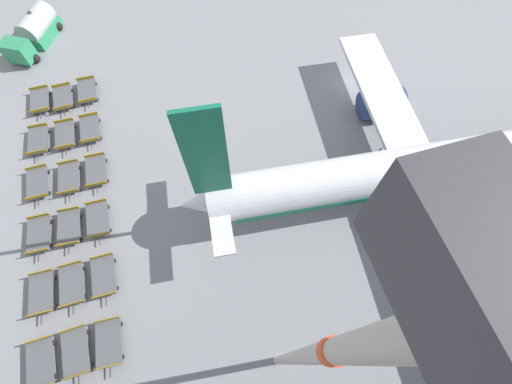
{
  "coord_description": "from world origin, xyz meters",
  "views": [
    {
      "loc": [
        22.21,
        -17.24,
        26.86
      ],
      "look_at": [
        10.46,
        -13.79,
        2.55
      ],
      "focal_mm": 24.0,
      "sensor_mm": 36.0,
      "label": 1
    }
  ],
  "objects_px": {
    "baggage_dolly_row_mid_b_col_b": "(90,129)",
    "baggage_dolly_row_near_col_b": "(38,140)",
    "baggage_dolly_row_mid_b_col_e": "(104,276)",
    "airplane": "(431,166)",
    "baggage_dolly_row_near_col_d": "(39,234)",
    "baggage_dolly_row_near_col_a": "(40,101)",
    "baggage_dolly_row_mid_b_col_f": "(109,343)",
    "baggage_dolly_row_near_col_f": "(40,363)",
    "baggage_dolly_row_near_col_e": "(41,293)",
    "apron_light_mast": "(301,357)",
    "baggage_dolly_row_mid_a_col_d": "(69,227)",
    "baggage_dolly_row_mid_b_col_d": "(98,219)",
    "baggage_dolly_row_mid_a_col_a": "(63,98)",
    "baggage_dolly_row_mid_a_col_c": "(69,178)",
    "fuel_tanker_primary": "(34,31)",
    "baggage_dolly_row_mid_a_col_f": "(76,352)",
    "baggage_dolly_row_mid_b_col_a": "(87,91)",
    "baggage_dolly_row_mid_b_col_c": "(96,171)",
    "baggage_dolly_row_mid_a_col_b": "(65,135)",
    "baggage_dolly_row_mid_a_col_e": "(72,284)",
    "baggage_dolly_row_near_col_c": "(38,183)"
  },
  "relations": [
    {
      "from": "baggage_dolly_row_near_col_e",
      "to": "baggage_dolly_row_mid_a_col_d",
      "type": "distance_m",
      "value": 5.32
    },
    {
      "from": "baggage_dolly_row_mid_a_col_c",
      "to": "baggage_dolly_row_mid_a_col_d",
      "type": "distance_m",
      "value": 4.79
    },
    {
      "from": "airplane",
      "to": "baggage_dolly_row_near_col_d",
      "type": "bearing_deg",
      "value": -98.0
    },
    {
      "from": "baggage_dolly_row_mid_b_col_e",
      "to": "baggage_dolly_row_near_col_a",
      "type": "bearing_deg",
      "value": -166.85
    },
    {
      "from": "baggage_dolly_row_mid_a_col_e",
      "to": "baggage_dolly_row_mid_b_col_f",
      "type": "xyz_separation_m",
      "value": [
        4.92,
        2.32,
        0.0
      ]
    },
    {
      "from": "baggage_dolly_row_near_col_a",
      "to": "baggage_dolly_row_near_col_e",
      "type": "xyz_separation_m",
      "value": [
        19.53,
        -0.05,
        0.0
      ]
    },
    {
      "from": "baggage_dolly_row_near_col_f",
      "to": "baggage_dolly_row_mid_a_col_c",
      "type": "bearing_deg",
      "value": 170.06
    },
    {
      "from": "baggage_dolly_row_mid_b_col_d",
      "to": "baggage_dolly_row_near_col_a",
      "type": "bearing_deg",
      "value": -162.88
    },
    {
      "from": "baggage_dolly_row_mid_b_col_c",
      "to": "baggage_dolly_row_mid_b_col_e",
      "type": "height_order",
      "value": "same"
    },
    {
      "from": "baggage_dolly_row_mid_a_col_a",
      "to": "baggage_dolly_row_mid_b_col_f",
      "type": "height_order",
      "value": "same"
    },
    {
      "from": "baggage_dolly_row_near_col_c",
      "to": "baggage_dolly_row_near_col_d",
      "type": "xyz_separation_m",
      "value": [
        4.97,
        0.07,
        0.0
      ]
    },
    {
      "from": "baggage_dolly_row_mid_b_col_a",
      "to": "baggage_dolly_row_mid_a_col_d",
      "type": "bearing_deg",
      "value": -9.45
    },
    {
      "from": "baggage_dolly_row_mid_a_col_b",
      "to": "baggage_dolly_row_mid_a_col_e",
      "type": "xyz_separation_m",
      "value": [
        14.47,
        -0.08,
        0.0
      ]
    },
    {
      "from": "baggage_dolly_row_near_col_f",
      "to": "baggage_dolly_row_mid_b_col_f",
      "type": "height_order",
      "value": "same"
    },
    {
      "from": "baggage_dolly_row_mid_a_col_d",
      "to": "baggage_dolly_row_mid_b_col_a",
      "type": "height_order",
      "value": "same"
    },
    {
      "from": "baggage_dolly_row_near_col_c",
      "to": "baggage_dolly_row_mid_a_col_d",
      "type": "xyz_separation_m",
      "value": [
        5.02,
        2.45,
        0.0
      ]
    },
    {
      "from": "baggage_dolly_row_mid_a_col_c",
      "to": "apron_light_mast",
      "type": "xyz_separation_m",
      "value": [
        18.95,
        13.16,
        14.41
      ]
    },
    {
      "from": "baggage_dolly_row_near_col_f",
      "to": "baggage_dolly_row_mid_a_col_d",
      "type": "xyz_separation_m",
      "value": [
        -9.71,
        2.34,
        0.0
      ]
    },
    {
      "from": "baggage_dolly_row_mid_b_col_b",
      "to": "baggage_dolly_row_near_col_b",
      "type": "bearing_deg",
      "value": -90.42
    },
    {
      "from": "baggage_dolly_row_mid_a_col_a",
      "to": "baggage_dolly_row_mid_a_col_b",
      "type": "relative_size",
      "value": 1.0
    },
    {
      "from": "baggage_dolly_row_mid_a_col_a",
      "to": "baggage_dolly_row_near_col_f",
      "type": "bearing_deg",
      "value": -5.61
    },
    {
      "from": "baggage_dolly_row_mid_a_col_c",
      "to": "baggage_dolly_row_mid_b_col_f",
      "type": "distance_m",
      "value": 14.67
    },
    {
      "from": "baggage_dolly_row_near_col_d",
      "to": "baggage_dolly_row_near_col_f",
      "type": "xyz_separation_m",
      "value": [
        9.77,
        0.04,
        0.0
      ]
    },
    {
      "from": "fuel_tanker_primary",
      "to": "baggage_dolly_row_near_col_f",
      "type": "relative_size",
      "value": 1.98
    },
    {
      "from": "baggage_dolly_row_mid_a_col_a",
      "to": "baggage_dolly_row_mid_a_col_c",
      "type": "xyz_separation_m",
      "value": [
        9.64,
        0.17,
        0.0
      ]
    },
    {
      "from": "baggage_dolly_row_mid_a_col_a",
      "to": "baggage_dolly_row_mid_b_col_b",
      "type": "xyz_separation_m",
      "value": [
        4.71,
        2.35,
        0.0
      ]
    },
    {
      "from": "baggage_dolly_row_near_col_e",
      "to": "baggage_dolly_row_mid_b_col_e",
      "type": "relative_size",
      "value": 1.0
    },
    {
      "from": "baggage_dolly_row_near_col_b",
      "to": "baggage_dolly_row_mid_b_col_e",
      "type": "relative_size",
      "value": 1.01
    },
    {
      "from": "baggage_dolly_row_near_col_a",
      "to": "baggage_dolly_row_mid_b_col_a",
      "type": "xyz_separation_m",
      "value": [
        0.02,
        4.61,
        0.0
      ]
    },
    {
      "from": "baggage_dolly_row_mid_a_col_f",
      "to": "apron_light_mast",
      "type": "xyz_separation_m",
      "value": [
        4.5,
        13.33,
        14.41
      ]
    },
    {
      "from": "baggage_dolly_row_mid_b_col_b",
      "to": "baggage_dolly_row_mid_b_col_d",
      "type": "bearing_deg",
      "value": -0.27
    },
    {
      "from": "baggage_dolly_row_mid_b_col_e",
      "to": "apron_light_mast",
      "type": "xyz_separation_m",
      "value": [
        9.31,
        10.97,
        14.41
      ]
    },
    {
      "from": "baggage_dolly_row_near_col_e",
      "to": "fuel_tanker_primary",
      "type": "bearing_deg",
      "value": -179.96
    },
    {
      "from": "baggage_dolly_row_near_col_e",
      "to": "baggage_dolly_row_mid_a_col_f",
      "type": "relative_size",
      "value": 1.0
    },
    {
      "from": "airplane",
      "to": "baggage_dolly_row_near_col_e",
      "type": "relative_size",
      "value": 10.45
    },
    {
      "from": "baggage_dolly_row_mid_a_col_a",
      "to": "baggage_dolly_row_near_col_c",
      "type": "bearing_deg",
      "value": -14.79
    },
    {
      "from": "baggage_dolly_row_mid_b_col_e",
      "to": "fuel_tanker_primary",
      "type": "bearing_deg",
      "value": -170.94
    },
    {
      "from": "baggage_dolly_row_near_col_b",
      "to": "baggage_dolly_row_mid_b_col_e",
      "type": "distance_m",
      "value": 15.35
    },
    {
      "from": "baggage_dolly_row_mid_a_col_e",
      "to": "apron_light_mast",
      "type": "bearing_deg",
      "value": 55.01
    },
    {
      "from": "baggage_dolly_row_near_col_e",
      "to": "baggage_dolly_row_mid_a_col_c",
      "type": "bearing_deg",
      "value": 165.86
    },
    {
      "from": "baggage_dolly_row_mid_a_col_f",
      "to": "baggage_dolly_row_near_col_b",
      "type": "bearing_deg",
      "value": -172.97
    },
    {
      "from": "baggage_dolly_row_mid_a_col_d",
      "to": "baggage_dolly_row_near_col_b",
      "type": "bearing_deg",
      "value": -166.39
    },
    {
      "from": "baggage_dolly_row_mid_a_col_f",
      "to": "apron_light_mast",
      "type": "distance_m",
      "value": 20.14
    },
    {
      "from": "baggage_dolly_row_mid_a_col_d",
      "to": "baggage_dolly_row_mid_a_col_e",
      "type": "relative_size",
      "value": 1.01
    },
    {
      "from": "baggage_dolly_row_near_col_d",
      "to": "baggage_dolly_row_mid_b_col_d",
      "type": "xyz_separation_m",
      "value": [
        0.0,
        4.72,
        0.0
      ]
    },
    {
      "from": "baggage_dolly_row_near_col_a",
      "to": "baggage_dolly_row_mid_b_col_f",
      "type": "bearing_deg",
      "value": 10.43
    },
    {
      "from": "baggage_dolly_row_mid_a_col_b",
      "to": "baggage_dolly_row_mid_b_col_c",
      "type": "distance_m",
      "value": 5.42
    },
    {
      "from": "baggage_dolly_row_mid_b_col_c",
      "to": "apron_light_mast",
      "type": "distance_m",
      "value": 26.18
    },
    {
      "from": "baggage_dolly_row_near_col_f",
      "to": "apron_light_mast",
      "type": "relative_size",
      "value": 0.15
    },
    {
      "from": "airplane",
      "to": "baggage_dolly_row_mid_b_col_a",
      "type": "xyz_separation_m",
      "value": [
        -19.07,
        -26.84,
        -2.97
      ]
    }
  ]
}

